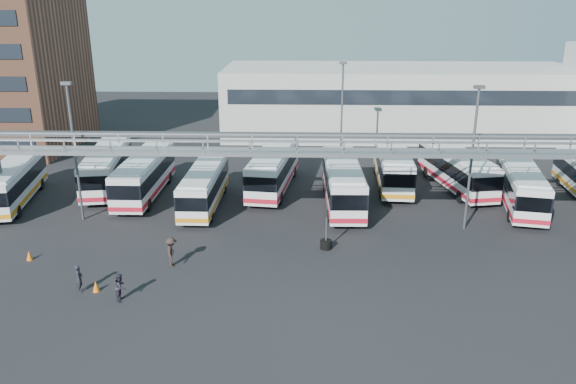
{
  "coord_description": "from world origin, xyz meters",
  "views": [
    {
      "loc": [
        0.43,
        -30.57,
        15.48
      ],
      "look_at": [
        -0.62,
        6.0,
        2.99
      ],
      "focal_mm": 35.0,
      "sensor_mm": 36.0,
      "label": 1
    }
  ],
  "objects_px": {
    "bus_4": "(274,167)",
    "bus_7": "(456,168)",
    "bus_1": "(107,167)",
    "bus_0": "(13,182)",
    "light_pole_mid": "(472,151)",
    "cone_left": "(96,286)",
    "pedestrian_b": "(121,287)",
    "bus_3": "(204,186)",
    "tire_stack": "(326,244)",
    "bus_8": "(521,185)",
    "bus_2": "(144,175)",
    "pedestrian_c": "(172,252)",
    "bus_6": "(393,165)",
    "light_pole_back": "(342,110)",
    "pedestrian_a": "(79,278)",
    "cone_right": "(29,255)",
    "light_pole_left": "(74,145)",
    "bus_5": "(343,182)"
  },
  "relations": [
    {
      "from": "bus_2",
      "to": "bus_0",
      "type": "bearing_deg",
      "value": -168.26
    },
    {
      "from": "light_pole_mid",
      "to": "bus_1",
      "type": "relative_size",
      "value": 0.88
    },
    {
      "from": "bus_5",
      "to": "pedestrian_a",
      "type": "distance_m",
      "value": 21.39
    },
    {
      "from": "bus_5",
      "to": "bus_1",
      "type": "bearing_deg",
      "value": 168.46
    },
    {
      "from": "light_pole_left",
      "to": "bus_0",
      "type": "height_order",
      "value": "light_pole_left"
    },
    {
      "from": "light_pole_back",
      "to": "bus_8",
      "type": "height_order",
      "value": "light_pole_back"
    },
    {
      "from": "light_pole_left",
      "to": "bus_4",
      "type": "xyz_separation_m",
      "value": [
        13.88,
        7.56,
        -3.78
      ]
    },
    {
      "from": "bus_1",
      "to": "pedestrian_b",
      "type": "xyz_separation_m",
      "value": [
        7.12,
        -19.23,
        -1.12
      ]
    },
    {
      "from": "light_pole_mid",
      "to": "pedestrian_c",
      "type": "relative_size",
      "value": 5.41
    },
    {
      "from": "bus_8",
      "to": "pedestrian_b",
      "type": "distance_m",
      "value": 30.99
    },
    {
      "from": "cone_right",
      "to": "light_pole_left",
      "type": "bearing_deg",
      "value": 83.63
    },
    {
      "from": "bus_2",
      "to": "tire_stack",
      "type": "height_order",
      "value": "bus_2"
    },
    {
      "from": "bus_8",
      "to": "bus_2",
      "type": "bearing_deg",
      "value": -172.19
    },
    {
      "from": "bus_4",
      "to": "pedestrian_c",
      "type": "xyz_separation_m",
      "value": [
        -5.47,
        -15.12,
        -1.0
      ]
    },
    {
      "from": "bus_6",
      "to": "bus_5",
      "type": "bearing_deg",
      "value": -129.04
    },
    {
      "from": "light_pole_left",
      "to": "cone_right",
      "type": "bearing_deg",
      "value": -96.37
    },
    {
      "from": "light_pole_mid",
      "to": "cone_left",
      "type": "xyz_separation_m",
      "value": [
        -23.15,
        -9.85,
        -5.41
      ]
    },
    {
      "from": "bus_4",
      "to": "bus_0",
      "type": "bearing_deg",
      "value": -160.9
    },
    {
      "from": "light_pole_back",
      "to": "bus_0",
      "type": "xyz_separation_m",
      "value": [
        -26.72,
        -10.66,
        -3.92
      ]
    },
    {
      "from": "light_pole_left",
      "to": "bus_0",
      "type": "bearing_deg",
      "value": 153.56
    },
    {
      "from": "bus_6",
      "to": "pedestrian_b",
      "type": "relative_size",
      "value": 7.24
    },
    {
      "from": "light_pole_left",
      "to": "tire_stack",
      "type": "xyz_separation_m",
      "value": [
        17.96,
        -4.74,
        -5.36
      ]
    },
    {
      "from": "bus_7",
      "to": "cone_right",
      "type": "bearing_deg",
      "value": -164.03
    },
    {
      "from": "bus_4",
      "to": "bus_8",
      "type": "relative_size",
      "value": 1.06
    },
    {
      "from": "light_pole_mid",
      "to": "cone_right",
      "type": "xyz_separation_m",
      "value": [
        -28.78,
        -5.97,
        -5.42
      ]
    },
    {
      "from": "bus_3",
      "to": "bus_8",
      "type": "distance_m",
      "value": 24.83
    },
    {
      "from": "bus_2",
      "to": "light_pole_left",
      "type": "bearing_deg",
      "value": -121.12
    },
    {
      "from": "light_pole_back",
      "to": "bus_4",
      "type": "height_order",
      "value": "light_pole_back"
    },
    {
      "from": "bus_7",
      "to": "bus_8",
      "type": "xyz_separation_m",
      "value": [
        3.88,
        -4.52,
        -0.05
      ]
    },
    {
      "from": "bus_0",
      "to": "cone_right",
      "type": "xyz_separation_m",
      "value": [
        5.94,
        -10.31,
        -1.49
      ]
    },
    {
      "from": "light_pole_mid",
      "to": "cone_left",
      "type": "relative_size",
      "value": 16.15
    },
    {
      "from": "light_pole_mid",
      "to": "light_pole_back",
      "type": "distance_m",
      "value": 17.0
    },
    {
      "from": "bus_3",
      "to": "pedestrian_a",
      "type": "height_order",
      "value": "bus_3"
    },
    {
      "from": "cone_left",
      "to": "tire_stack",
      "type": "height_order",
      "value": "tire_stack"
    },
    {
      "from": "cone_right",
      "to": "tire_stack",
      "type": "height_order",
      "value": "tire_stack"
    },
    {
      "from": "bus_3",
      "to": "tire_stack",
      "type": "bearing_deg",
      "value": -39.33
    },
    {
      "from": "bus_4",
      "to": "bus_7",
      "type": "relative_size",
      "value": 1.04
    },
    {
      "from": "bus_7",
      "to": "pedestrian_a",
      "type": "relative_size",
      "value": 6.97
    },
    {
      "from": "bus_1",
      "to": "bus_2",
      "type": "bearing_deg",
      "value": -37.0
    },
    {
      "from": "bus_3",
      "to": "bus_7",
      "type": "relative_size",
      "value": 0.9
    },
    {
      "from": "bus_5",
      "to": "pedestrian_b",
      "type": "distance_m",
      "value": 20.23
    },
    {
      "from": "light_pole_mid",
      "to": "bus_7",
      "type": "height_order",
      "value": "light_pole_mid"
    },
    {
      "from": "bus_7",
      "to": "pedestrian_b",
      "type": "xyz_separation_m",
      "value": [
        -23.03,
        -19.87,
        -1.08
      ]
    },
    {
      "from": "bus_7",
      "to": "pedestrian_a",
      "type": "bearing_deg",
      "value": -153.87
    },
    {
      "from": "bus_1",
      "to": "cone_right",
      "type": "xyz_separation_m",
      "value": [
        -0.23,
        -14.46,
        -1.59
      ]
    },
    {
      "from": "bus_4",
      "to": "pedestrian_b",
      "type": "height_order",
      "value": "bus_4"
    },
    {
      "from": "bus_1",
      "to": "bus_0",
      "type": "bearing_deg",
      "value": -154.48
    },
    {
      "from": "bus_2",
      "to": "bus_6",
      "type": "distance_m",
      "value": 21.28
    },
    {
      "from": "bus_0",
      "to": "bus_3",
      "type": "relative_size",
      "value": 1.07
    },
    {
      "from": "light_pole_back",
      "to": "cone_right",
      "type": "distance_m",
      "value": 30.01
    }
  ]
}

